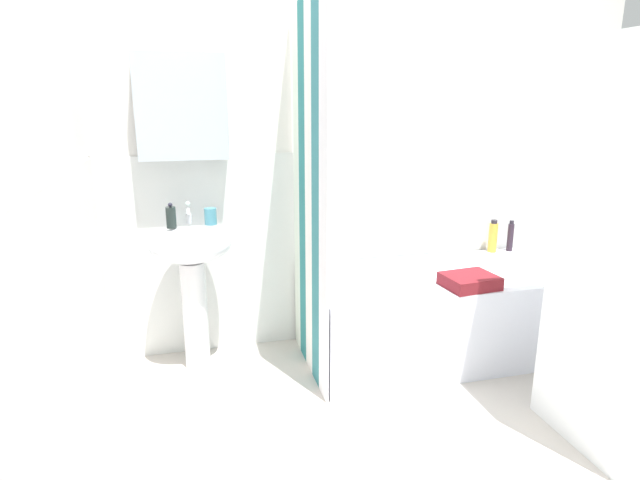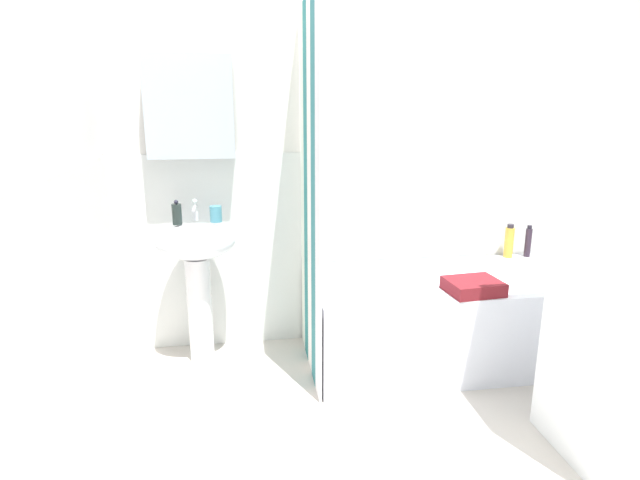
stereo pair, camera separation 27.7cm
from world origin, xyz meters
name	(u,v)px [view 1 (the left image)]	position (x,y,z in m)	size (l,w,h in m)	color
ground_plane	(445,450)	(0.00, 0.00, -0.02)	(4.80, 5.60, 0.04)	beige
wall_back_tiled	(349,161)	(-0.06, 1.26, 1.14)	(3.60, 0.18, 2.40)	silver
wall_left_tiled	(45,203)	(-1.57, 0.34, 1.12)	(0.07, 1.81, 2.40)	silver
sink	(192,266)	(-1.04, 1.03, 0.61)	(0.44, 0.34, 0.83)	white
faucet	(188,213)	(-1.04, 1.11, 0.89)	(0.03, 0.12, 0.12)	silver
soap_dispenser	(171,217)	(-1.14, 1.04, 0.89)	(0.05, 0.05, 0.14)	#212B29
toothbrush_cup	(211,216)	(-0.93, 1.07, 0.88)	(0.07, 0.07, 0.09)	teal
bathtub	(437,313)	(0.37, 0.84, 0.26)	(1.55, 0.76, 0.51)	white
shower_curtain	(309,198)	(-0.42, 0.84, 1.00)	(0.01, 0.76, 2.00)	white
body_wash_bottle	(510,237)	(1.05, 1.16, 0.61)	(0.04, 0.04, 0.21)	#2F222F
lotion_bottle	(493,237)	(0.92, 1.17, 0.61)	(0.06, 0.06, 0.22)	gold
towel_folded	(470,281)	(0.42, 0.58, 0.55)	(0.27, 0.23, 0.07)	maroon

